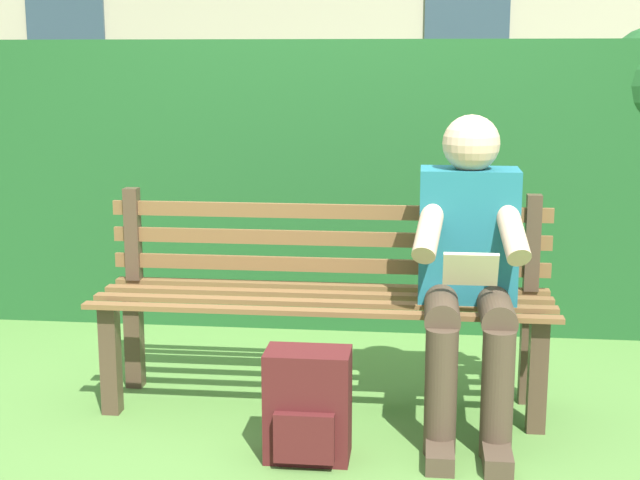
% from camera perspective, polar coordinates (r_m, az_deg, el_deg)
% --- Properties ---
extents(ground, '(60.00, 60.00, 0.00)m').
position_cam_1_polar(ground, '(3.83, 0.17, -10.35)').
color(ground, '#517F38').
extents(park_bench, '(1.84, 0.47, 0.87)m').
position_cam_1_polar(park_bench, '(3.75, 0.29, -3.46)').
color(park_bench, '#4C3828').
rests_on(park_bench, ground).
extents(person_seated, '(0.44, 0.73, 1.20)m').
position_cam_1_polar(person_seated, '(3.53, 9.24, -1.48)').
color(person_seated, '#1E6672').
rests_on(person_seated, ground).
extents(hedge_backdrop, '(5.87, 0.74, 1.58)m').
position_cam_1_polar(hedge_backdrop, '(5.02, -0.01, 4.07)').
color(hedge_backdrop, '#1E5123').
rests_on(hedge_backdrop, ground).
extents(backpack, '(0.30, 0.26, 0.40)m').
position_cam_1_polar(backpack, '(3.31, -0.73, -10.29)').
color(backpack, '#4C1919').
rests_on(backpack, ground).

